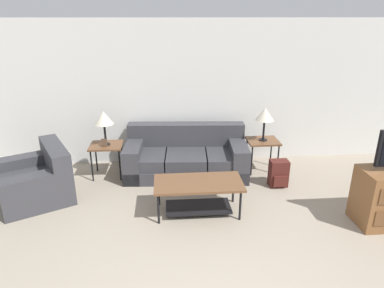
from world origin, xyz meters
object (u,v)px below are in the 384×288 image
Objects in this scene: coffee_table at (198,190)px; backpack at (279,174)px; table_lamp_right at (265,115)px; side_table_right at (263,143)px; table_lamp_left at (104,118)px; armchair at (37,180)px; couch at (186,157)px; side_table_left at (106,148)px.

coffee_table reaches higher than backpack.
backpack is (0.11, -0.62, -0.82)m from table_lamp_right.
side_table_right is 0.98× the size of table_lamp_right.
armchair is at bearing -144.01° from table_lamp_left.
couch is 1.55m from table_lamp_right.
backpack is at bearing -12.30° from side_table_left.
table_lamp_left is at bearing 137.67° from coffee_table.
coffee_table is 1.56m from backpack.
couch is at bearing 0.39° from side_table_left.
armchair is at bearing 165.39° from coffee_table.
backpack is (2.83, -0.62, -0.82)m from table_lamp_left.
couch is at bearing 179.61° from table_lamp_right.
coffee_table is at bearing -86.53° from couch.
table_lamp_right reaches higher than side_table_left.
coffee_table is at bearing -42.33° from side_table_left.
table_lamp_right is (2.72, 0.00, 0.00)m from table_lamp_left.
couch reaches higher than backpack.
table_lamp_left is 3.01m from backpack.
table_lamp_right is at bearing 0.00° from side_table_left.
side_table_right is at bearing -90.00° from table_lamp_right.
armchair reaches higher than coffee_table.
couch is at bearing 93.47° from coffee_table.
armchair is at bearing -163.17° from couch.
side_table_left is 2.72m from side_table_right.
couch is at bearing 156.91° from backpack.
couch reaches higher than side_table_left.
side_table_left is 0.98× the size of table_lamp_right.
coffee_table is 1.84m from side_table_right.
armchair is at bearing -144.01° from side_table_left.
table_lamp_left is at bearing 35.99° from armchair.
backpack is (1.39, 0.70, -0.14)m from coffee_table.
armchair reaches higher than side_table_left.
coffee_table is at bearing -153.36° from backpack.
table_lamp_left is 2.72m from table_lamp_right.
table_lamp_right is (3.67, 0.69, 0.76)m from armchair.
table_lamp_left is at bearing 104.04° from side_table_left.
armchair is 1.20m from side_table_left.
side_table_left reaches higher than backpack.
table_lamp_right is (0.00, 0.00, 0.52)m from side_table_right.
table_lamp_right is 1.32× the size of backpack.
couch is 4.82× the size of backpack.
side_table_left is (0.95, 0.69, 0.23)m from armchair.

